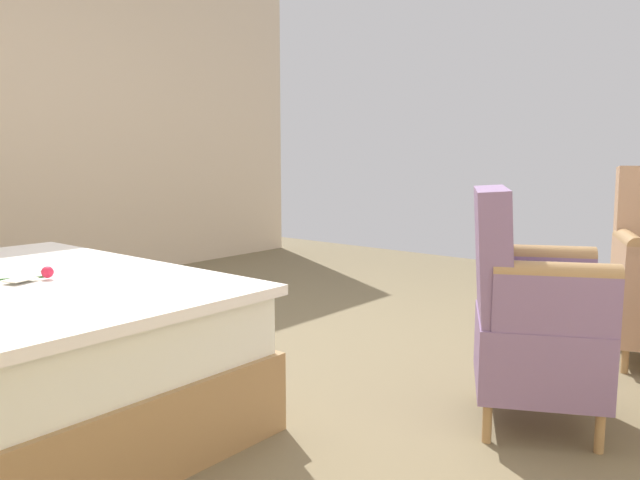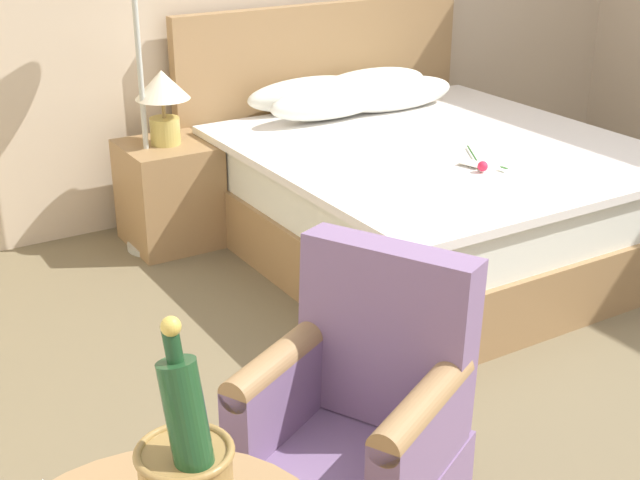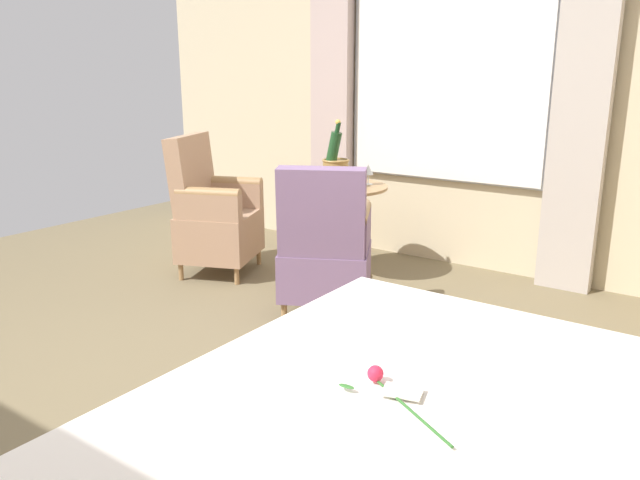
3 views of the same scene
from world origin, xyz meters
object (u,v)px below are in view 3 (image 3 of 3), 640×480
object	(u,v)px
champagne_bucket	(335,168)
armchair_by_window	(325,249)
wine_glass_near_edge	(326,166)
side_table_round	(338,225)
armchair_facing_bed	(214,215)
wine_glass_near_bucket	(368,170)

from	to	relation	value
champagne_bucket	armchair_by_window	xyz separation A→B (m)	(0.64, 0.36, -0.37)
wine_glass_near_edge	champagne_bucket	bearing A→B (deg)	47.05
side_table_round	armchair_facing_bed	world-z (taller)	armchair_facing_bed
wine_glass_near_edge	armchair_by_window	xyz separation A→B (m)	(0.84, 0.58, -0.34)
wine_glass_near_bucket	side_table_round	bearing A→B (deg)	-45.20
champagne_bucket	wine_glass_near_edge	size ratio (longest dim) A/B	3.15
armchair_facing_bed	wine_glass_near_bucket	bearing A→B (deg)	120.79
champagne_bucket	armchair_facing_bed	distance (m)	1.00
wine_glass_near_edge	armchair_facing_bed	distance (m)	0.91
wine_glass_near_bucket	armchair_by_window	distance (m)	0.97
champagne_bucket	side_table_round	bearing A→B (deg)	-160.51
champagne_bucket	wine_glass_near_bucket	world-z (taller)	champagne_bucket
armchair_by_window	wine_glass_near_edge	bearing A→B (deg)	-145.66
wine_glass_near_bucket	armchair_facing_bed	bearing A→B (deg)	-59.21
side_table_round	armchair_by_window	bearing A→B (deg)	28.32
armchair_by_window	armchair_facing_bed	xyz separation A→B (m)	(-0.30, -1.21, -0.01)
armchair_by_window	armchair_facing_bed	distance (m)	1.25
armchair_by_window	wine_glass_near_bucket	bearing A→B (deg)	-165.03
champagne_bucket	wine_glass_near_bucket	xyz separation A→B (m)	(-0.24, 0.13, -0.04)
champagne_bucket	armchair_facing_bed	size ratio (longest dim) A/B	0.46
champagne_bucket	wine_glass_near_edge	world-z (taller)	champagne_bucket
wine_glass_near_edge	side_table_round	bearing A→B (deg)	57.78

